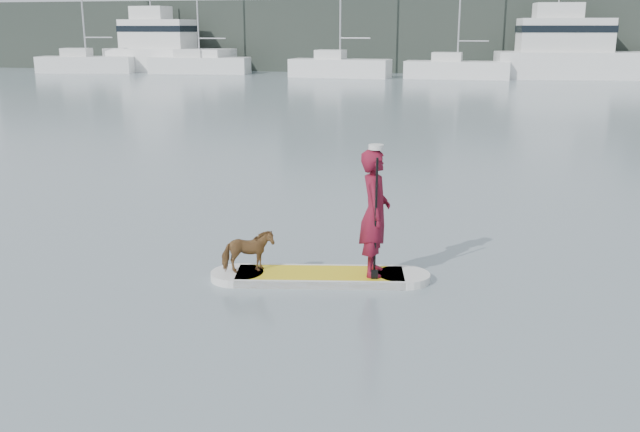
% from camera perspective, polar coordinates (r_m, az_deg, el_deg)
% --- Properties ---
extents(ground, '(140.00, 140.00, 0.00)m').
position_cam_1_polar(ground, '(11.12, 3.44, -4.50)').
color(ground, gray).
rests_on(ground, ground).
extents(paddleboard, '(3.25, 1.31, 0.12)m').
position_cam_1_polar(paddleboard, '(10.74, 0.00, -4.86)').
color(paddleboard, yellow).
rests_on(paddleboard, ground).
extents(paddler, '(0.55, 0.74, 1.87)m').
position_cam_1_polar(paddler, '(10.45, 4.40, 0.26)').
color(paddler, maroon).
rests_on(paddler, paddleboard).
extents(white_cap, '(0.22, 0.22, 0.07)m').
position_cam_1_polar(white_cap, '(10.25, 4.51, 5.53)').
color(white_cap, silver).
rests_on(white_cap, paddler).
extents(dog, '(0.84, 0.67, 0.65)m').
position_cam_1_polar(dog, '(10.70, -5.80, -2.84)').
color(dog, brown).
rests_on(dog, paddleboard).
extents(paddle, '(0.10, 0.30, 2.00)m').
position_cam_1_polar(paddle, '(10.28, 4.45, -1.49)').
color(paddle, black).
rests_on(paddle, ground).
extents(sailboat_a, '(8.29, 4.03, 11.53)m').
position_cam_1_polar(sailboat_a, '(64.54, -18.22, 11.55)').
color(sailboat_a, white).
rests_on(sailboat_a, ground).
extents(sailboat_b, '(8.38, 3.31, 12.13)m').
position_cam_1_polar(sailboat_b, '(61.19, -9.67, 11.96)').
color(sailboat_b, white).
rests_on(sailboat_b, ground).
extents(sailboat_c, '(7.75, 2.97, 10.94)m').
position_cam_1_polar(sailboat_c, '(55.82, 1.55, 11.87)').
color(sailboat_c, white).
rests_on(sailboat_c, ground).
extents(sailboat_d, '(7.74, 2.56, 11.34)m').
position_cam_1_polar(sailboat_d, '(55.11, 10.84, 11.58)').
color(sailboat_d, white).
rests_on(sailboat_d, ground).
extents(motor_yacht_a, '(12.39, 5.29, 7.20)m').
position_cam_1_polar(motor_yacht_a, '(57.22, 19.54, 12.34)').
color(motor_yacht_a, white).
rests_on(motor_yacht_a, ground).
extents(motor_yacht_b, '(11.20, 4.64, 7.21)m').
position_cam_1_polar(motor_yacht_b, '(64.18, -12.34, 13.01)').
color(motor_yacht_b, white).
rests_on(motor_yacht_b, ground).
extents(shore_mass, '(90.00, 6.00, 6.00)m').
position_cam_1_polar(shore_mass, '(63.37, 12.43, 13.87)').
color(shore_mass, '#212A25').
rests_on(shore_mass, ground).
extents(shore_building_west, '(14.00, 4.00, 9.00)m').
position_cam_1_polar(shore_building_west, '(65.42, 3.42, 15.51)').
color(shore_building_west, '#212A25').
rests_on(shore_building_west, ground).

